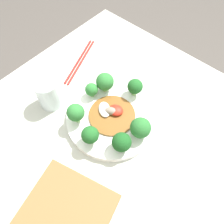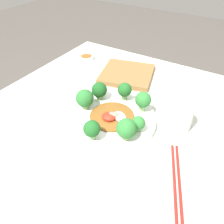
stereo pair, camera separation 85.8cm
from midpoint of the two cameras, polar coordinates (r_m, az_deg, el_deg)
ground_plane at (r=1.30m, az=1.52°, el=-43.35°), size 8.00×8.00×0.00m
table at (r=0.92m, az=2.05°, el=-40.59°), size 0.85×0.90×0.76m
plate at (r=0.53m, az=4.17°, el=-39.71°), size 0.28×0.28×0.02m
broccoli_south at (r=0.51m, az=9.19°, el=-28.09°), size 0.05×0.05×0.06m
broccoli_east at (r=0.50m, az=-7.97°, el=-33.17°), size 0.06×0.06×0.07m
broccoli_southwest at (r=0.50m, az=17.75°, el=-33.53°), size 0.05×0.05×0.07m
broccoli_northwest at (r=0.48m, az=12.72°, el=-49.15°), size 0.06×0.06×0.07m
broccoli_southeast at (r=0.51m, az=-1.72°, el=-28.05°), size 0.05×0.05×0.06m
broccoli_west at (r=0.49m, az=17.47°, el=-44.84°), size 0.04×0.04×0.05m
broccoli_north at (r=0.47m, az=-4.77°, el=-49.71°), size 0.05×0.05×0.06m
stirfry_center at (r=0.51m, az=4.63°, el=-39.89°), size 0.14×0.14×0.02m
drinking_glass at (r=0.54m, az=32.72°, el=-37.31°), size 0.07×0.07×0.10m
chopsticks at (r=0.57m, az=37.60°, el=-57.46°), size 0.10×0.22×0.01m
sauce_dish at (r=0.76m, az=-7.01°, el=-4.10°), size 0.07×0.07×0.02m
cutting_board at (r=0.65m, az=8.42°, el=-13.70°), size 0.25×0.25×0.02m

